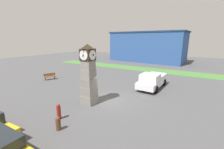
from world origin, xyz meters
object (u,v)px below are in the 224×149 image
pickup_truck (152,80)px  bench (50,76)px  clock_tower (89,76)px  bollard_near_tower (58,123)px  bollard_mid_row (59,111)px

pickup_truck → bench: (-13.85, -4.03, -0.41)m
pickup_truck → bench: bearing=-163.8°
clock_tower → bench: 11.00m
clock_tower → pickup_truck: (3.61, 7.52, -1.60)m
clock_tower → pickup_truck: 8.49m
pickup_truck → bench: pickup_truck is taller
clock_tower → bench: bearing=161.2°
clock_tower → bollard_near_tower: (0.96, -4.29, -2.06)m
bollard_mid_row → pickup_truck: size_ratio=0.21×
bench → bollard_near_tower: bearing=-34.8°
bollard_near_tower → pickup_truck: bearing=77.3°
bollard_near_tower → bollard_mid_row: bollard_mid_row is taller
bollard_near_tower → pickup_truck: (2.66, 11.81, 0.46)m
bollard_near_tower → bollard_mid_row: 1.44m
clock_tower → bollard_mid_row: clock_tower is taller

